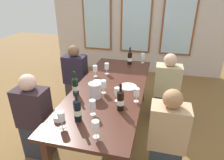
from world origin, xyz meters
name	(u,v)px	position (x,y,z in m)	size (l,w,h in m)	color
ground_plane	(110,131)	(0.00, 0.00, 0.00)	(12.00, 12.00, 0.00)	brown
back_wall_with_windows	(137,12)	(0.00, 2.50, 1.45)	(4.12, 0.10, 2.90)	beige
dining_table	(110,92)	(0.00, 0.00, 0.67)	(0.92, 2.28, 0.74)	#422117
white_plate_0	(128,87)	(0.24, 0.08, 0.74)	(0.24, 0.24, 0.01)	white
metal_pitcher	(95,90)	(-0.10, -0.30, 0.84)	(0.16, 0.16, 0.19)	silver
wine_bottle_0	(120,100)	(0.25, -0.49, 0.86)	(0.08, 0.08, 0.32)	black
wine_bottle_1	(130,58)	(0.12, 0.94, 0.86)	(0.08, 0.08, 0.31)	black
wine_bottle_2	(75,86)	(-0.36, -0.29, 0.86)	(0.08, 0.08, 0.31)	black
wine_bottle_3	(77,110)	(-0.13, -0.78, 0.86)	(0.08, 0.08, 0.32)	black
tasting_bowl_0	(59,118)	(-0.32, -0.82, 0.77)	(0.11, 0.11, 0.05)	white
tasting_bowl_1	(97,83)	(-0.19, 0.05, 0.77)	(0.13, 0.13, 0.05)	silver
wine_glass_0	(93,105)	(-0.01, -0.64, 0.86)	(0.07, 0.07, 0.17)	white
wine_glass_1	(103,85)	(-0.04, -0.16, 0.86)	(0.07, 0.07, 0.17)	white
wine_glass_2	(61,117)	(-0.23, -0.92, 0.86)	(0.07, 0.07, 0.17)	white
wine_glass_3	(96,126)	(0.13, -0.97, 0.86)	(0.07, 0.07, 0.17)	white
wine_glass_4	(137,93)	(0.39, -0.27, 0.86)	(0.07, 0.07, 0.17)	white
wine_glass_5	(117,92)	(0.17, -0.31, 0.86)	(0.07, 0.07, 0.17)	white
wine_glass_6	(143,56)	(0.33, 1.08, 0.86)	(0.07, 0.07, 0.17)	white
wine_glass_7	(107,67)	(-0.16, 0.44, 0.86)	(0.07, 0.07, 0.17)	white
wine_glass_8	(95,69)	(-0.30, 0.30, 0.86)	(0.07, 0.07, 0.17)	white
seated_person_0	(76,78)	(-0.77, 0.60, 0.53)	(0.38, 0.24, 1.11)	#353133
seated_person_1	(166,90)	(0.77, 0.53, 0.53)	(0.38, 0.24, 1.11)	#27293C
seated_person_2	(35,119)	(-0.77, -0.62, 0.53)	(0.38, 0.24, 1.11)	#2E2F3B
seated_person_3	(167,139)	(0.77, -0.60, 0.53)	(0.38, 0.24, 1.11)	#2D3641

